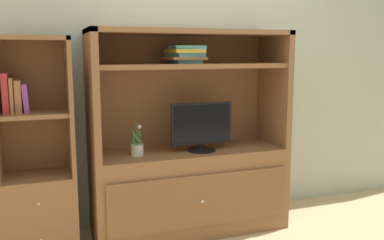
{
  "coord_description": "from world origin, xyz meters",
  "views": [
    {
      "loc": [
        -1.11,
        -2.71,
        1.44
      ],
      "look_at": [
        0.0,
        0.35,
        0.92
      ],
      "focal_mm": 39.48,
      "sensor_mm": 36.0,
      "label": 1
    }
  ],
  "objects_px": {
    "potted_plant": "(137,149)",
    "bookshelf_tall": "(38,184)",
    "media_console": "(190,168)",
    "upright_book_row": "(14,96)",
    "tv_monitor": "(202,127)",
    "magazine_stack": "(185,54)"
  },
  "relations": [
    {
      "from": "magazine_stack",
      "to": "media_console",
      "type": "bearing_deg",
      "value": 10.51
    },
    {
      "from": "tv_monitor",
      "to": "potted_plant",
      "type": "relative_size",
      "value": 1.98
    },
    {
      "from": "potted_plant",
      "to": "upright_book_row",
      "type": "xyz_separation_m",
      "value": [
        -0.84,
        0.03,
        0.43
      ]
    },
    {
      "from": "upright_book_row",
      "to": "magazine_stack",
      "type": "bearing_deg",
      "value": -0.06
    },
    {
      "from": "potted_plant",
      "to": "bookshelf_tall",
      "type": "distance_m",
      "value": 0.75
    },
    {
      "from": "media_console",
      "to": "potted_plant",
      "type": "bearing_deg",
      "value": -174.66
    },
    {
      "from": "upright_book_row",
      "to": "potted_plant",
      "type": "bearing_deg",
      "value": -2.38
    },
    {
      "from": "media_console",
      "to": "potted_plant",
      "type": "distance_m",
      "value": 0.48
    },
    {
      "from": "media_console",
      "to": "potted_plant",
      "type": "relative_size",
      "value": 6.38
    },
    {
      "from": "upright_book_row",
      "to": "media_console",
      "type": "bearing_deg",
      "value": 0.28
    },
    {
      "from": "tv_monitor",
      "to": "upright_book_row",
      "type": "height_order",
      "value": "upright_book_row"
    },
    {
      "from": "potted_plant",
      "to": "magazine_stack",
      "type": "relative_size",
      "value": 0.74
    },
    {
      "from": "tv_monitor",
      "to": "potted_plant",
      "type": "distance_m",
      "value": 0.53
    },
    {
      "from": "media_console",
      "to": "magazine_stack",
      "type": "xyz_separation_m",
      "value": [
        -0.04,
        -0.01,
        0.91
      ]
    },
    {
      "from": "bookshelf_tall",
      "to": "upright_book_row",
      "type": "xyz_separation_m",
      "value": [
        -0.12,
        -0.01,
        0.64
      ]
    },
    {
      "from": "potted_plant",
      "to": "magazine_stack",
      "type": "bearing_deg",
      "value": 4.8
    },
    {
      "from": "tv_monitor",
      "to": "magazine_stack",
      "type": "bearing_deg",
      "value": 153.51
    },
    {
      "from": "upright_book_row",
      "to": "tv_monitor",
      "type": "bearing_deg",
      "value": -2.54
    },
    {
      "from": "tv_monitor",
      "to": "magazine_stack",
      "type": "xyz_separation_m",
      "value": [
        -0.12,
        0.06,
        0.57
      ]
    },
    {
      "from": "potted_plant",
      "to": "magazine_stack",
      "type": "distance_m",
      "value": 0.81
    },
    {
      "from": "media_console",
      "to": "magazine_stack",
      "type": "distance_m",
      "value": 0.92
    },
    {
      "from": "magazine_stack",
      "to": "upright_book_row",
      "type": "distance_m",
      "value": 1.26
    }
  ]
}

